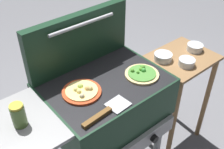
# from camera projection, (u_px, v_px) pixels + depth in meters

# --- Properties ---
(grill) EXTENTS (0.96, 0.53, 0.90)m
(grill) POSITION_uv_depth(u_px,v_px,m) (104.00, 103.00, 1.50)
(grill) COLOR #193823
(grill) RESTS_ON ground_plane
(grill_lid_open) EXTENTS (0.63, 0.09, 0.30)m
(grill_lid_open) POSITION_uv_depth(u_px,v_px,m) (79.00, 40.00, 1.47)
(grill_lid_open) COLOR #193823
(grill_lid_open) RESTS_ON grill
(pizza_cheese) EXTENTS (0.19, 0.19, 0.04)m
(pizza_cheese) POSITION_uv_depth(u_px,v_px,m) (82.00, 91.00, 1.35)
(pizza_cheese) COLOR #C64723
(pizza_cheese) RESTS_ON grill
(pizza_veggie) EXTENTS (0.18, 0.18, 0.04)m
(pizza_veggie) POSITION_uv_depth(u_px,v_px,m) (142.00, 74.00, 1.46)
(pizza_veggie) COLOR #E0C17F
(pizza_veggie) RESTS_ON grill
(sauce_jar) EXTENTS (0.06, 0.06, 0.11)m
(sauce_jar) POSITION_uv_depth(u_px,v_px,m) (18.00, 115.00, 1.15)
(sauce_jar) COLOR #4C6B2D
(sauce_jar) RESTS_ON grill
(spatula) EXTENTS (0.26, 0.10, 0.02)m
(spatula) POSITION_uv_depth(u_px,v_px,m) (106.00, 112.00, 1.24)
(spatula) COLOR #B7BABF
(spatula) RESTS_ON grill
(prep_table) EXTENTS (0.44, 0.36, 0.78)m
(prep_table) POSITION_uv_depth(u_px,v_px,m) (177.00, 83.00, 1.97)
(prep_table) COLOR olive
(prep_table) RESTS_ON ground_plane
(topping_bowl_near) EXTENTS (0.12, 0.12, 0.04)m
(topping_bowl_near) POSITION_uv_depth(u_px,v_px,m) (163.00, 57.00, 1.80)
(topping_bowl_near) COLOR silver
(topping_bowl_near) RESTS_ON prep_table
(topping_bowl_far) EXTENTS (0.10, 0.10, 0.04)m
(topping_bowl_far) POSITION_uv_depth(u_px,v_px,m) (187.00, 62.00, 1.75)
(topping_bowl_far) COLOR silver
(topping_bowl_far) RESTS_ON prep_table
(topping_bowl_middle) EXTENTS (0.11, 0.11, 0.04)m
(topping_bowl_middle) POSITION_uv_depth(u_px,v_px,m) (195.00, 48.00, 1.89)
(topping_bowl_middle) COLOR silver
(topping_bowl_middle) RESTS_ON prep_table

